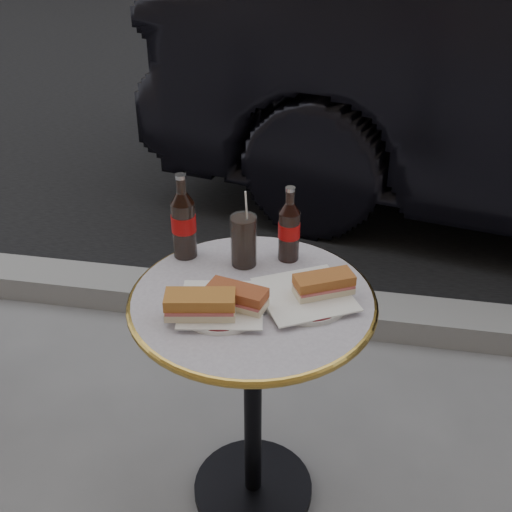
% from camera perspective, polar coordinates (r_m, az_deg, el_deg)
% --- Properties ---
extents(ground, '(80.00, 80.00, 0.00)m').
position_cam_1_polar(ground, '(2.10, -0.26, -20.14)').
color(ground, slate).
rests_on(ground, ground).
extents(asphalt_road, '(40.00, 8.00, 0.00)m').
position_cam_1_polar(asphalt_road, '(6.50, 8.21, 16.57)').
color(asphalt_road, black).
rests_on(asphalt_road, ground).
extents(curb, '(40.00, 0.20, 0.12)m').
position_cam_1_polar(curb, '(2.72, 3.24, -4.61)').
color(curb, gray).
rests_on(curb, ground).
extents(bistro_table, '(0.62, 0.62, 0.73)m').
position_cam_1_polar(bistro_table, '(1.83, -0.29, -13.02)').
color(bistro_table, '#BAB2C4').
rests_on(bistro_table, ground).
extents(plate_left, '(0.21, 0.21, 0.01)m').
position_cam_1_polar(plate_left, '(1.55, -3.09, -4.54)').
color(plate_left, white).
rests_on(plate_left, bistro_table).
extents(plate_right, '(0.29, 0.29, 0.01)m').
position_cam_1_polar(plate_right, '(1.59, 4.35, -3.65)').
color(plate_right, silver).
rests_on(plate_right, bistro_table).
extents(sandwich_left_a, '(0.17, 0.10, 0.06)m').
position_cam_1_polar(sandwich_left_a, '(1.50, -4.98, -4.44)').
color(sandwich_left_a, '#B16C2D').
rests_on(sandwich_left_a, plate_left).
extents(sandwich_left_b, '(0.15, 0.10, 0.05)m').
position_cam_1_polar(sandwich_left_b, '(1.53, -1.69, -3.71)').
color(sandwich_left_b, '#994726').
rests_on(sandwich_left_b, plate_left).
extents(sandwich_right, '(0.16, 0.13, 0.05)m').
position_cam_1_polar(sandwich_right, '(1.58, 6.04, -2.62)').
color(sandwich_right, '#A55C2A').
rests_on(sandwich_right, plate_right).
extents(cola_bottle_left, '(0.08, 0.08, 0.24)m').
position_cam_1_polar(cola_bottle_left, '(1.71, -6.49, 3.55)').
color(cola_bottle_left, black).
rests_on(cola_bottle_left, bistro_table).
extents(cola_bottle_right, '(0.07, 0.07, 0.21)m').
position_cam_1_polar(cola_bottle_right, '(1.69, 2.98, 2.88)').
color(cola_bottle_right, black).
rests_on(cola_bottle_right, bistro_table).
extents(cola_glass, '(0.09, 0.09, 0.14)m').
position_cam_1_polar(cola_glass, '(1.68, -1.10, 1.39)').
color(cola_glass, black).
rests_on(cola_glass, bistro_table).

